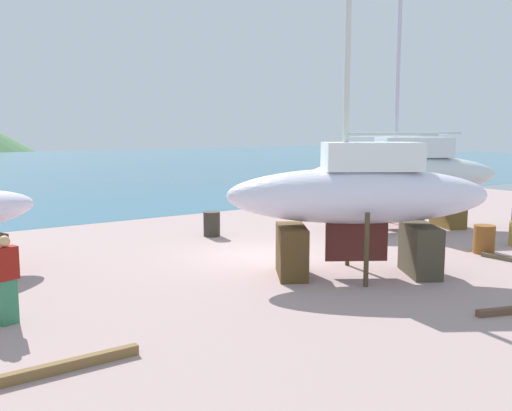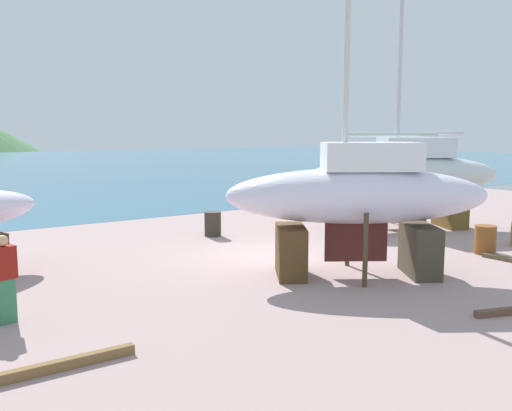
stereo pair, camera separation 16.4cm
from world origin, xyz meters
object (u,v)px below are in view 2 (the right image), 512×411
object	(u,v)px
worker	(4,278)
barrel_tipped_left	(213,224)
sailboat_small_center	(358,198)
barrel_rust_near	(485,240)
sailboat_large_starboard	(406,175)

from	to	relation	value
worker	barrel_tipped_left	distance (m)	9.73
sailboat_small_center	barrel_rust_near	distance (m)	5.32
barrel_tipped_left	sailboat_small_center	bearing A→B (deg)	-87.44
sailboat_small_center	barrel_rust_near	size ratio (longest dim) A/B	12.29
sailboat_large_starboard	barrel_rust_near	distance (m)	4.95
barrel_tipped_left	barrel_rust_near	distance (m)	8.96
sailboat_small_center	barrel_rust_near	world-z (taller)	sailboat_small_center
sailboat_large_starboard	barrel_tipped_left	distance (m)	7.57
worker	barrel_rust_near	size ratio (longest dim) A/B	2.03
sailboat_small_center	worker	size ratio (longest dim) A/B	6.06
worker	barrel_rust_near	xyz separation A→B (m)	(13.29, -1.53, -0.48)
sailboat_small_center	barrel_rust_near	bearing A→B (deg)	-151.24
sailboat_large_starboard	barrel_tipped_left	world-z (taller)	sailboat_large_starboard
sailboat_large_starboard	barrel_rust_near	size ratio (longest dim) A/B	15.03
barrel_tipped_left	barrel_rust_near	size ratio (longest dim) A/B	1.00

